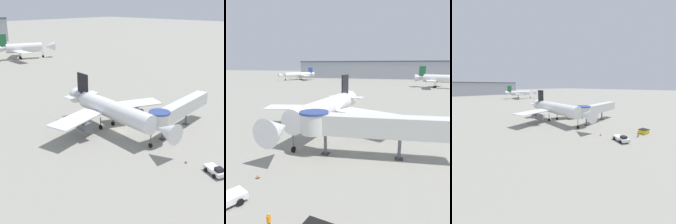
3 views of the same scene
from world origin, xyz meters
The scene contains 9 objects.
ground_plane centered at (0.00, 0.00, 0.00)m, with size 800.00×800.00×0.00m, color gray.
main_airplane centered at (-0.84, 1.11, 4.39)m, with size 28.50×31.08×10.40m.
jet_bridge centered at (8.47, -8.63, 4.54)m, with size 21.81×5.29×6.22m.
pushback_tug_white centered at (-2.39, -23.12, 0.67)m, with size 3.32×4.24×1.48m.
service_container_yellow centered at (7.21, -24.49, 0.55)m, with size 2.67×2.25×1.10m.
traffic_cone_near_nose centered at (-2.52, -17.83, 0.29)m, with size 0.37×0.37×0.62m.
traffic_cone_starboard_wing centered at (9.78, 1.64, 0.33)m, with size 0.42×0.42×0.69m.
ground_crew_marshaller centered at (3.34, -24.58, 0.93)m, with size 0.21×0.32×1.61m.
background_jet_green_tail centered at (33.26, 94.33, 5.17)m, with size 27.51×27.13×11.85m.
Camera 3 is at (-33.38, -37.57, 12.33)m, focal length 24.00 mm.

